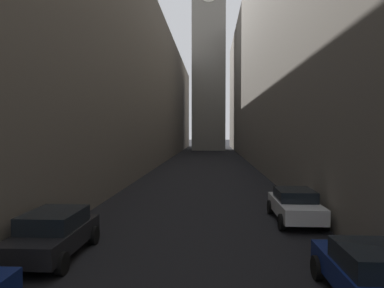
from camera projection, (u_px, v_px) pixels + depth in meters
The scene contains 7 objects.
ground_plane at pixel (206, 167), 40.68m from camera, with size 264.00×264.00×0.00m, color black.
building_block_left at pixel (118, 86), 42.92m from camera, with size 10.24×108.00×18.93m, color #60594F.
building_block_right at pixel (305, 58), 41.58m from camera, with size 12.22×108.00×25.30m, color #60594F.
clock_tower at pixel (209, 6), 76.72m from camera, with size 7.77×7.77×59.64m.
parked_car_left_third at pixel (53, 233), 11.42m from camera, with size 1.96×4.01×1.47m.
parked_car_right_third at pixel (373, 275), 8.21m from camera, with size 1.89×4.10×1.41m.
parked_car_right_far at pixel (295, 205), 15.90m from camera, with size 1.95×4.26×1.45m.
Camera 1 is at (0.67, 7.42, 4.05)m, focal length 33.30 mm.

